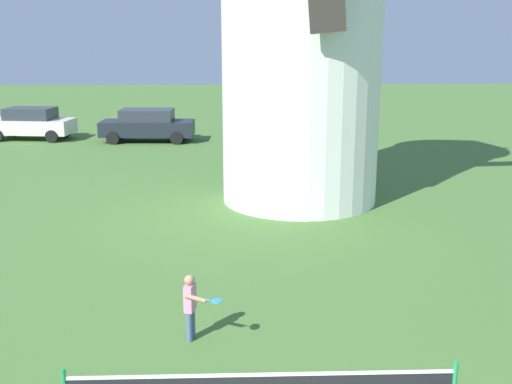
# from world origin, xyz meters

# --- Properties ---
(player_far) EXTENTS (0.68, 0.62, 1.16)m
(player_far) POSITION_xyz_m (-1.46, 4.34, 0.66)
(player_far) COLOR slate
(player_far) RESTS_ON ground_plane
(parked_car_cream) EXTENTS (4.19, 2.29, 1.56)m
(parked_car_cream) POSITION_xyz_m (-10.70, 25.26, 0.81)
(parked_car_cream) COLOR silver
(parked_car_cream) RESTS_ON ground_plane
(parked_car_black) EXTENTS (4.48, 2.02, 1.56)m
(parked_car_black) POSITION_xyz_m (-4.92, 24.44, 0.81)
(parked_car_black) COLOR #1E232D
(parked_car_black) RESTS_ON ground_plane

